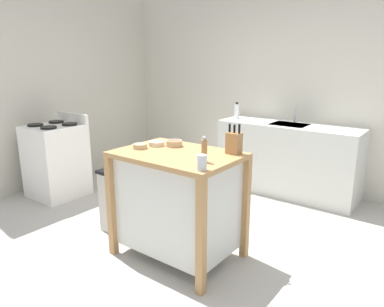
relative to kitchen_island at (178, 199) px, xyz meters
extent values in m
plane|color=#ADA8A0|center=(0.04, 0.04, -0.52)|extent=(6.41, 6.41, 0.00)
cube|color=beige|center=(0.04, 2.39, 0.78)|extent=(5.41, 0.10, 2.60)
cube|color=beige|center=(-2.66, 0.92, 0.78)|extent=(0.10, 2.95, 2.60)
cube|color=#AD7F4C|center=(0.00, 0.00, 0.39)|extent=(1.00, 0.70, 0.04)
cube|color=silver|center=(0.00, 0.00, -0.02)|extent=(0.90, 0.60, 0.79)
cube|color=#AD7F4C|center=(-0.47, -0.32, -0.07)|extent=(0.06, 0.06, 0.89)
cube|color=#AD7F4C|center=(0.47, -0.32, -0.07)|extent=(0.06, 0.06, 0.89)
cube|color=#AD7F4C|center=(-0.47, 0.32, -0.07)|extent=(0.06, 0.06, 0.89)
cube|color=#AD7F4C|center=(0.47, 0.32, -0.07)|extent=(0.06, 0.06, 0.89)
cube|color=#9E7042|center=(0.38, 0.25, 0.49)|extent=(0.11, 0.09, 0.17)
cylinder|color=black|center=(0.34, 0.25, 0.61)|extent=(0.02, 0.02, 0.07)
cylinder|color=black|center=(0.38, 0.25, 0.61)|extent=(0.02, 0.02, 0.06)
cylinder|color=black|center=(0.43, 0.25, 0.62)|extent=(0.02, 0.02, 0.07)
cylinder|color=beige|center=(-0.30, 0.07, 0.43)|extent=(0.14, 0.14, 0.04)
cylinder|color=gray|center=(-0.30, 0.07, 0.45)|extent=(0.11, 0.11, 0.01)
cylinder|color=tan|center=(-0.34, -0.08, 0.43)|extent=(0.12, 0.12, 0.04)
cylinder|color=brown|center=(-0.34, -0.08, 0.45)|extent=(0.10, 0.10, 0.01)
cylinder|color=tan|center=(-0.16, 0.16, 0.44)|extent=(0.14, 0.14, 0.05)
cylinder|color=brown|center=(-0.16, 0.16, 0.46)|extent=(0.12, 0.12, 0.01)
cylinder|color=silver|center=(0.44, -0.27, 0.46)|extent=(0.07, 0.07, 0.11)
cylinder|color=#9E7042|center=(0.33, -0.09, 0.49)|extent=(0.04, 0.04, 0.17)
sphere|color=#99999E|center=(0.33, -0.09, 0.59)|extent=(0.03, 0.03, 0.03)
cube|color=#B7B2A8|center=(-0.74, 0.01, -0.22)|extent=(0.34, 0.26, 0.60)
cube|color=black|center=(-0.74, 0.01, 0.10)|extent=(0.36, 0.28, 0.03)
cube|color=silver|center=(0.14, 2.04, -0.07)|extent=(1.73, 0.60, 0.89)
cube|color=silver|center=(0.14, 2.02, 0.36)|extent=(0.44, 0.36, 0.03)
cylinder|color=#B7BCC1|center=(0.14, 2.18, 0.48)|extent=(0.02, 0.02, 0.22)
cylinder|color=white|center=(-0.62, 2.03, 0.47)|extent=(0.06, 0.06, 0.19)
cylinder|color=black|center=(-0.62, 2.03, 0.58)|extent=(0.04, 0.04, 0.02)
cube|color=white|center=(-2.11, 0.21, -0.07)|extent=(0.60, 0.60, 0.89)
cube|color=white|center=(-2.11, 0.49, 0.43)|extent=(0.60, 0.04, 0.12)
cylinder|color=black|center=(-2.25, 0.07, 0.38)|extent=(0.18, 0.18, 0.02)
cylinder|color=black|center=(-1.97, 0.07, 0.38)|extent=(0.18, 0.18, 0.02)
cylinder|color=black|center=(-2.25, 0.35, 0.38)|extent=(0.18, 0.18, 0.02)
cylinder|color=black|center=(-1.97, 0.35, 0.38)|extent=(0.18, 0.18, 0.02)
camera|label=1|loc=(1.79, -2.18, 1.14)|focal=33.49mm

